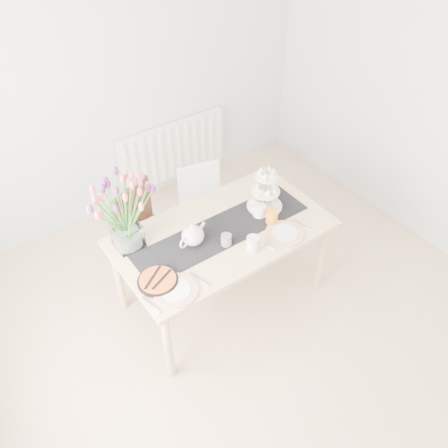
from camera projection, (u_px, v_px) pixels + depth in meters
room_shell at (283, 223)px, 2.77m from camera, size 4.50×4.50×4.50m
radiator at (173, 151)px, 4.88m from camera, size 1.20×0.08×0.60m
dining_table at (222, 239)px, 3.58m from camera, size 1.60×0.90×0.75m
chair_brown at (146, 228)px, 3.92m from camera, size 0.57×0.57×0.87m
chair_white at (203, 201)px, 4.26m from camera, size 0.47×0.47×0.78m
table_runner at (222, 231)px, 3.52m from camera, size 1.40×0.35×0.01m
tulip_vase at (122, 204)px, 3.16m from camera, size 0.69×0.69×0.59m
cake_stand at (265, 195)px, 3.66m from camera, size 0.28×0.28×0.41m
teapot at (193, 235)px, 3.37m from camera, size 0.31×0.28×0.17m
cream_jug at (259, 211)px, 3.62m from camera, size 0.12×0.12×0.10m
tart_tin at (158, 281)px, 3.14m from camera, size 0.28×0.28×0.03m
mug_grey at (226, 240)px, 3.39m from camera, size 0.10×0.10×0.09m
mug_white at (253, 243)px, 3.35m from camera, size 0.13×0.13×0.11m
mug_orange at (272, 217)px, 3.56m from camera, size 0.12×0.12×0.11m
plate_left at (176, 290)px, 3.09m from camera, size 0.36×0.36×0.02m
plate_right at (285, 234)px, 3.50m from camera, size 0.34×0.34×0.01m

